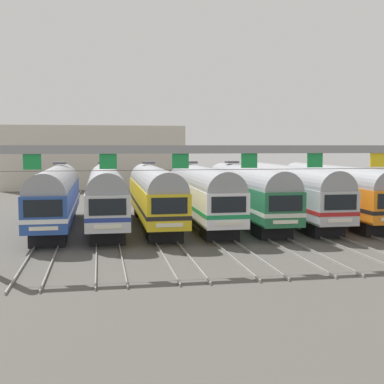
% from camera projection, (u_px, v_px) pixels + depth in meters
% --- Properties ---
extents(ground_plane, '(160.00, 160.00, 0.00)m').
position_uv_depth(ground_plane, '(201.00, 225.00, 42.14)').
color(ground_plane, '#4C4944').
extents(track_bed, '(24.47, 70.00, 0.15)m').
position_uv_depth(track_bed, '(172.00, 202.00, 58.80)').
color(track_bed, gray).
rests_on(track_bed, ground).
extents(commuter_train_blue, '(2.88, 18.06, 5.05)m').
position_uv_depth(commuter_train_blue, '(56.00, 195.00, 39.88)').
color(commuter_train_blue, '#284C9E').
rests_on(commuter_train_blue, ground).
extents(commuter_train_silver, '(2.88, 18.06, 5.05)m').
position_uv_depth(commuter_train_silver, '(106.00, 194.00, 40.55)').
color(commuter_train_silver, silver).
rests_on(commuter_train_silver, ground).
extents(commuter_train_yellow, '(2.88, 18.06, 5.05)m').
position_uv_depth(commuter_train_yellow, '(154.00, 193.00, 41.22)').
color(commuter_train_yellow, gold).
rests_on(commuter_train_yellow, ground).
extents(commuter_train_white, '(2.88, 18.06, 5.05)m').
position_uv_depth(commuter_train_white, '(201.00, 192.00, 41.89)').
color(commuter_train_white, white).
rests_on(commuter_train_white, ground).
extents(commuter_train_green, '(2.88, 18.06, 5.05)m').
position_uv_depth(commuter_train_green, '(247.00, 191.00, 42.56)').
color(commuter_train_green, '#236B42').
rests_on(commuter_train_green, ground).
extents(commuter_train_stainless, '(2.88, 18.06, 4.77)m').
position_uv_depth(commuter_train_stainless, '(291.00, 191.00, 43.23)').
color(commuter_train_stainless, '#B2B5BA').
rests_on(commuter_train_stainless, ground).
extents(commuter_train_orange, '(2.88, 18.06, 4.77)m').
position_uv_depth(commuter_train_orange, '(334.00, 190.00, 43.90)').
color(commuter_train_orange, orange).
rests_on(commuter_train_orange, ground).
extents(catenary_gantry, '(28.20, 0.44, 6.97)m').
position_uv_depth(catenary_gantry, '(249.00, 165.00, 28.42)').
color(catenary_gantry, gray).
rests_on(catenary_gantry, ground).
extents(maintenance_building, '(26.61, 10.00, 9.36)m').
position_uv_depth(maintenance_building, '(95.00, 157.00, 79.31)').
color(maintenance_building, beige).
rests_on(maintenance_building, ground).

